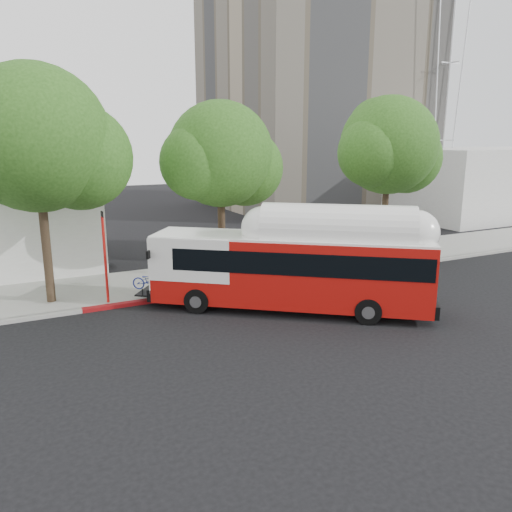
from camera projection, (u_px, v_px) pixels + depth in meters
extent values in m
plane|color=black|center=(302.00, 312.00, 20.16)|extent=(120.00, 120.00, 0.00)
cube|color=gray|center=(237.00, 273.00, 25.81)|extent=(60.00, 5.00, 0.15)
cube|color=gray|center=(259.00, 285.00, 23.54)|extent=(60.00, 0.30, 0.15)
cube|color=maroon|center=(199.00, 294.00, 22.25)|extent=(10.00, 0.32, 0.16)
cylinder|color=#2D2116|center=(45.00, 234.00, 20.37)|extent=(0.36, 0.36, 6.08)
sphere|color=#244D16|center=(36.00, 138.00, 19.50)|extent=(5.80, 5.80, 5.80)
sphere|color=#244D16|center=(79.00, 157.00, 20.54)|extent=(4.35, 4.35, 4.35)
cylinder|color=#2D2116|center=(222.00, 225.00, 24.34)|extent=(0.36, 0.36, 5.44)
sphere|color=#244D16|center=(220.00, 154.00, 23.56)|extent=(5.00, 5.00, 5.00)
sphere|color=#244D16|center=(245.00, 168.00, 24.49)|extent=(3.75, 3.75, 3.75)
cylinder|color=#2D2116|center=(385.00, 210.00, 28.45)|extent=(0.36, 0.36, 5.76)
sphere|color=#244D16|center=(389.00, 145.00, 27.63)|extent=(5.40, 5.40, 5.40)
sphere|color=#244D16|center=(406.00, 158.00, 28.61)|extent=(4.05, 4.05, 4.05)
cube|color=gray|center=(313.00, 26.00, 48.36)|extent=(18.00, 18.00, 35.00)
cube|color=silver|center=(488.00, 181.00, 46.39)|extent=(20.00, 12.00, 6.00)
cube|color=#AD100C|center=(290.00, 270.00, 20.08)|extent=(10.22, 8.58, 2.66)
cube|color=black|center=(301.00, 258.00, 19.87)|extent=(9.38, 7.95, 0.87)
cube|color=white|center=(290.00, 237.00, 19.76)|extent=(10.18, 8.52, 0.09)
cube|color=white|center=(337.00, 233.00, 19.37)|extent=(5.79, 5.02, 0.51)
cube|color=black|center=(150.00, 290.00, 21.46)|extent=(1.59, 1.76, 0.06)
imported|color=navy|center=(150.00, 281.00, 21.36)|extent=(1.39, 1.59, 0.83)
cylinder|color=red|center=(105.00, 262.00, 20.50)|extent=(0.11, 0.11, 3.77)
cube|color=black|center=(102.00, 214.00, 20.04)|extent=(0.05, 0.38, 0.24)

